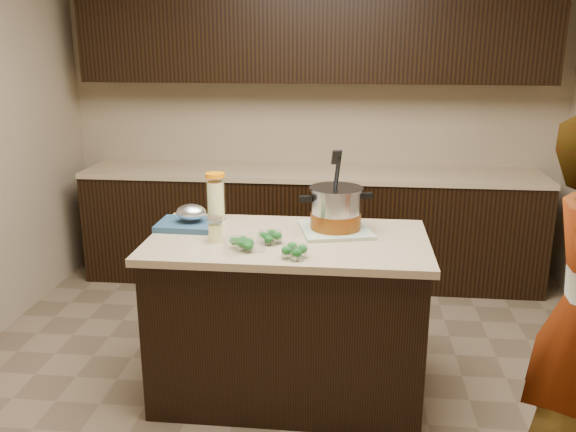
% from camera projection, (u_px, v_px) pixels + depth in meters
% --- Properties ---
extents(ground_plane, '(4.00, 4.00, 0.00)m').
position_uv_depth(ground_plane, '(288.00, 389.00, 3.43)').
color(ground_plane, brown).
rests_on(ground_plane, ground).
extents(room_shell, '(4.04, 4.04, 2.72)m').
position_uv_depth(room_shell, '(288.00, 79.00, 2.95)').
color(room_shell, tan).
rests_on(room_shell, ground).
extents(back_cabinets, '(3.60, 0.63, 2.33)m').
position_uv_depth(back_cabinets, '(311.00, 165.00, 4.83)').
color(back_cabinets, black).
rests_on(back_cabinets, ground).
extents(island, '(1.46, 0.81, 0.90)m').
position_uv_depth(island, '(288.00, 316.00, 3.31)').
color(island, black).
rests_on(island, ground).
extents(dish_towel, '(0.44, 0.44, 0.02)m').
position_uv_depth(dish_towel, '(335.00, 230.00, 3.29)').
color(dish_towel, '#6A9363').
rests_on(dish_towel, island).
extents(stock_pot, '(0.39, 0.36, 0.41)m').
position_uv_depth(stock_pot, '(336.00, 211.00, 3.26)').
color(stock_pot, '#B7B7BC').
rests_on(stock_pot, dish_towel).
extents(lemonade_pitcher, '(0.13, 0.13, 0.27)m').
position_uv_depth(lemonade_pitcher, '(216.00, 198.00, 3.48)').
color(lemonade_pitcher, '#F0EB92').
rests_on(lemonade_pitcher, island).
extents(mason_jar, '(0.09, 0.09, 0.14)m').
position_uv_depth(mason_jar, '(215.00, 230.00, 3.12)').
color(mason_jar, '#F0EB92').
rests_on(mason_jar, island).
extents(broccoli_tub_left, '(0.16, 0.16, 0.06)m').
position_uv_depth(broccoli_tub_left, '(270.00, 238.00, 3.10)').
color(broccoli_tub_left, silver).
rests_on(broccoli_tub_left, island).
extents(broccoli_tub_right, '(0.14, 0.14, 0.06)m').
position_uv_depth(broccoli_tub_right, '(294.00, 252.00, 2.89)').
color(broccoli_tub_right, silver).
rests_on(broccoli_tub_right, island).
extents(broccoli_tub_rect, '(0.21, 0.19, 0.06)m').
position_uv_depth(broccoli_tub_rect, '(244.00, 245.00, 2.99)').
color(broccoli_tub_rect, silver).
rests_on(broccoli_tub_rect, island).
extents(blue_tray, '(0.33, 0.26, 0.12)m').
position_uv_depth(blue_tray, '(189.00, 220.00, 3.35)').
color(blue_tray, navy).
rests_on(blue_tray, island).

